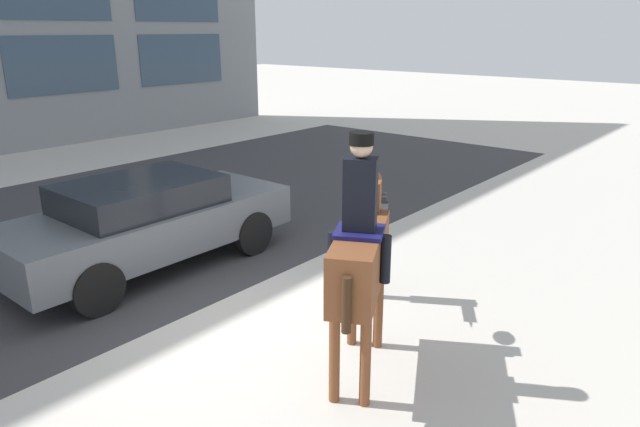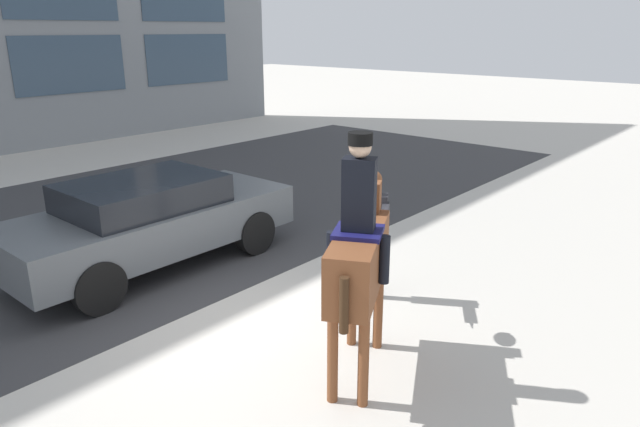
# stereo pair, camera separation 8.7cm
# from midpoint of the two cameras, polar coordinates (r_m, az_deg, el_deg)

# --- Properties ---
(ground_plane) EXTENTS (80.00, 80.00, 0.00)m
(ground_plane) POSITION_cam_midpoint_polar(r_m,az_deg,el_deg) (7.66, -8.88, -10.16)
(ground_plane) COLOR beige
(road_surface) EXTENTS (25.81, 8.50, 0.01)m
(road_surface) POSITION_cam_midpoint_polar(r_m,az_deg,el_deg) (11.42, -24.88, -2.04)
(road_surface) COLOR #38383A
(road_surface) RESTS_ON ground_plane
(mounted_horse_lead) EXTENTS (1.85, 1.18, 2.66)m
(mounted_horse_lead) POSITION_cam_midpoint_polar(r_m,az_deg,el_deg) (5.91, 3.65, -3.91)
(mounted_horse_lead) COLOR brown
(mounted_horse_lead) RESTS_ON ground_plane
(pedestrian_bystander) EXTENTS (0.72, 0.77, 1.70)m
(pedestrian_bystander) POSITION_cam_midpoint_polar(r_m,az_deg,el_deg) (7.73, 4.82, -1.62)
(pedestrian_bystander) COLOR #232328
(pedestrian_bystander) RESTS_ON ground_plane
(street_car_near_lane) EXTENTS (4.49, 1.88, 1.43)m
(street_car_near_lane) POSITION_cam_midpoint_polar(r_m,az_deg,el_deg) (9.21, -17.14, -0.62)
(street_car_near_lane) COLOR #51565B
(street_car_near_lane) RESTS_ON ground_plane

